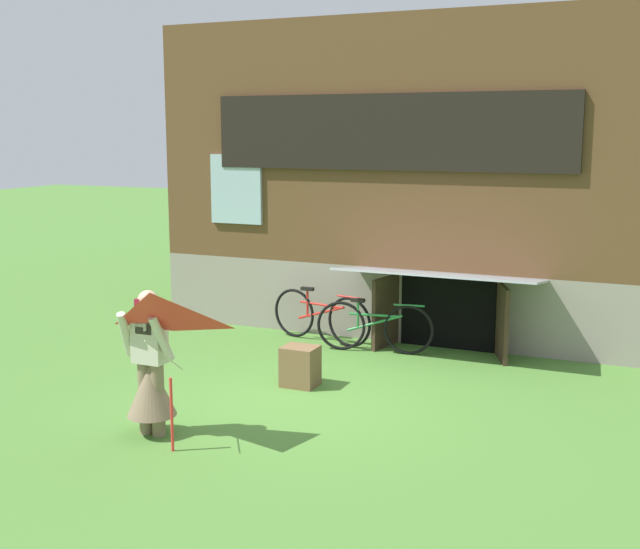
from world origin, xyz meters
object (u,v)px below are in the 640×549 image
(bicycle_red, at_px, (321,316))
(wooden_crate, at_px, (300,366))
(person, at_px, (150,375))
(bicycle_green, at_px, (374,327))
(kite, at_px, (151,336))

(bicycle_red, relative_size, wooden_crate, 3.48)
(person, relative_size, bicycle_green, 0.91)
(person, xyz_separation_m, bicycle_red, (0.10, 4.22, -0.26))
(bicycle_green, height_order, bicycle_red, bicycle_red)
(bicycle_green, bearing_deg, wooden_crate, -108.40)
(person, distance_m, bicycle_red, 4.23)
(person, distance_m, bicycle_green, 4.12)
(kite, xyz_separation_m, bicycle_green, (0.61, 4.54, -0.86))
(person, distance_m, kite, 0.92)
(bicycle_green, xyz_separation_m, bicycle_red, (-0.94, 0.24, 0.02))
(kite, bearing_deg, bicycle_red, 93.96)
(bicycle_green, relative_size, wooden_crate, 3.36)
(person, height_order, bicycle_green, person)
(person, relative_size, kite, 1.02)
(bicycle_red, bearing_deg, kite, -73.32)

